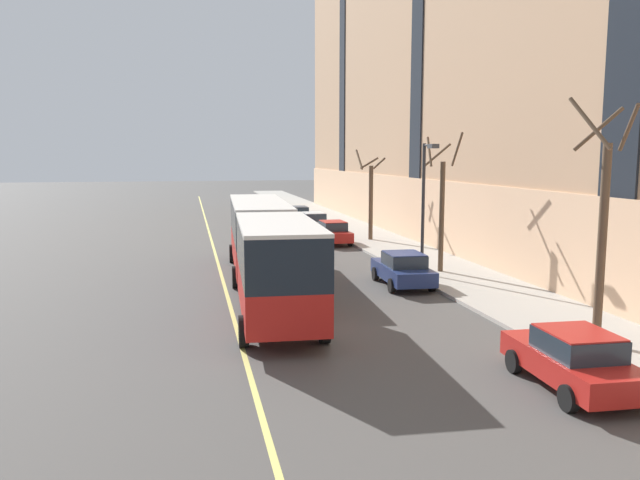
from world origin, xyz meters
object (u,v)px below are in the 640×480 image
(parked_car_white_5, at_px, (313,222))
(street_tree_far_downtown, at_px, (370,196))
(street_lamp, at_px, (425,194))
(parked_car_navy_0, at_px, (403,269))
(parked_car_darkgray_2, at_px, (298,215))
(city_bus, at_px, (265,243))
(parked_car_red_4, at_px, (573,359))
(street_tree_far_uptown, at_px, (442,206))
(parked_car_red_1, at_px, (332,232))
(street_tree_mid_block, at_px, (602,226))

(parked_car_white_5, relative_size, street_tree_far_downtown, 0.77)
(parked_car_white_5, relative_size, street_lamp, 0.75)
(parked_car_navy_0, height_order, parked_car_darkgray_2, same)
(parked_car_navy_0, distance_m, parked_car_darkgray_2, 26.61)
(city_bus, height_order, parked_car_navy_0, city_bus)
(parked_car_red_4, height_order, parked_car_white_5, same)
(parked_car_darkgray_2, relative_size, street_tree_far_downtown, 0.76)
(city_bus, bearing_deg, street_tree_far_downtown, 58.13)
(city_bus, height_order, street_tree_far_uptown, street_tree_far_uptown)
(parked_car_red_1, xyz_separation_m, street_tree_mid_block, (2.84, -23.99, 3.01))
(parked_car_darkgray_2, bearing_deg, street_lamp, -85.70)
(parked_car_darkgray_2, bearing_deg, parked_car_red_1, -89.17)
(parked_car_white_5, distance_m, street_tree_mid_block, 30.81)
(parked_car_red_4, height_order, street_tree_far_uptown, street_tree_far_uptown)
(parked_car_darkgray_2, height_order, parked_car_white_5, same)
(parked_car_navy_0, distance_m, street_tree_far_uptown, 4.57)
(parked_car_white_5, distance_m, street_lamp, 19.30)
(street_tree_mid_block, bearing_deg, parked_car_navy_0, 105.81)
(parked_car_red_1, xyz_separation_m, parked_car_darkgray_2, (-0.18, 12.55, 0.00))
(parked_car_navy_0, bearing_deg, street_tree_mid_block, -74.19)
(parked_car_red_4, xyz_separation_m, street_tree_mid_block, (2.85, 3.04, 3.01))
(parked_car_darkgray_2, xyz_separation_m, street_lamp, (1.88, -24.94, 3.30))
(parked_car_navy_0, xyz_separation_m, parked_car_darkgray_2, (-0.21, 26.61, -0.00))
(parked_car_white_5, distance_m, street_tree_far_uptown, 18.62)
(city_bus, xyz_separation_m, parked_car_red_4, (6.24, -13.09, -1.35))
(parked_car_darkgray_2, relative_size, street_tree_mid_block, 0.62)
(parked_car_red_1, height_order, street_tree_far_downtown, street_tree_far_downtown)
(parked_car_darkgray_2, relative_size, parked_car_white_5, 0.99)
(city_bus, distance_m, parked_car_red_4, 14.56)
(parked_car_darkgray_2, distance_m, parked_car_red_4, 39.58)
(street_tree_far_downtown, bearing_deg, street_tree_far_uptown, -89.86)
(street_tree_far_downtown, bearing_deg, parked_car_red_1, -167.06)
(city_bus, xyz_separation_m, parked_car_darkgray_2, (6.06, 26.48, -1.35))
(parked_car_red_4, xyz_separation_m, street_tree_far_downtown, (2.83, 27.68, 2.38))
(street_tree_far_uptown, bearing_deg, parked_car_darkgray_2, 97.16)
(city_bus, relative_size, parked_car_red_1, 4.02)
(street_lamp, bearing_deg, street_tree_mid_block, -84.34)
(street_tree_far_uptown, xyz_separation_m, street_lamp, (-1.17, -0.73, 0.63))
(parked_car_navy_0, xyz_separation_m, street_lamp, (1.66, 1.67, 3.30))
(parked_car_navy_0, height_order, parked_car_red_4, same)
(street_tree_far_uptown, relative_size, street_lamp, 1.08)
(city_bus, height_order, street_tree_mid_block, street_tree_mid_block)
(parked_car_red_1, bearing_deg, parked_car_navy_0, -89.87)
(parked_car_white_5, bearing_deg, street_tree_mid_block, -84.65)
(parked_car_red_4, xyz_separation_m, street_lamp, (1.70, 14.64, 3.30))
(parked_car_white_5, bearing_deg, street_tree_far_downtown, -64.23)
(street_tree_far_uptown, distance_m, street_lamp, 1.52)
(city_bus, relative_size, parked_car_navy_0, 4.21)
(parked_car_navy_0, distance_m, parked_car_white_5, 20.60)
(parked_car_white_5, bearing_deg, parked_car_red_4, -89.97)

